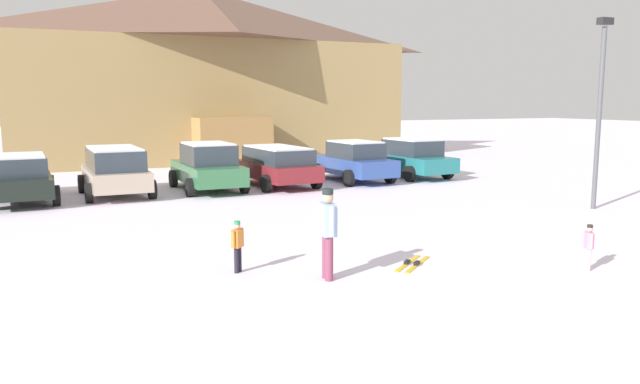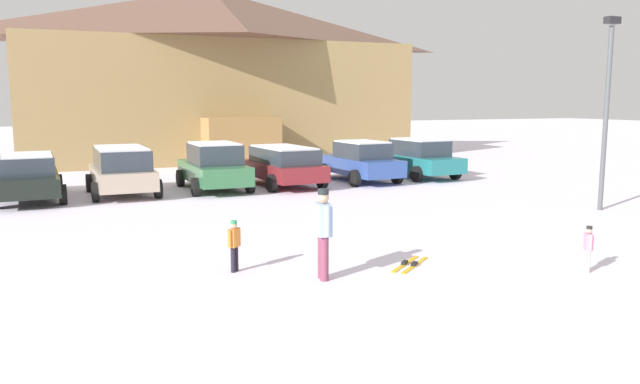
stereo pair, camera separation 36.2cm
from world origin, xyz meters
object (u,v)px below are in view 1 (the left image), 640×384
at_px(skier_adult_in_blue_parka, 328,229).
at_px(pair_of_skis, 412,263).
at_px(parked_blue_hatchback, 353,161).
at_px(parked_beige_suv, 115,170).
at_px(skier_child_in_pink_snowsuit, 589,245).
at_px(parked_black_sedan, 20,177).
at_px(parked_teal_hatchback, 410,157).
at_px(parked_green_coupe, 208,167).
at_px(lamp_post, 600,103).
at_px(parked_maroon_van, 277,164).
at_px(ski_lodge, 202,73).
at_px(skier_child_in_orange_jacket, 238,243).

relative_size(skier_adult_in_blue_parka, pair_of_skis, 1.33).
bearing_deg(parked_blue_hatchback, pair_of_skis, -112.66).
bearing_deg(parked_beige_suv, skier_child_in_pink_snowsuit, -62.79).
xyz_separation_m(parked_black_sedan, parked_teal_hatchback, (14.92, 0.27, 0.04)).
bearing_deg(pair_of_skis, parked_beige_suv, 109.53).
relative_size(parked_black_sedan, skier_child_in_pink_snowsuit, 5.33).
distance_m(parked_green_coupe, parked_teal_hatchback, 8.83).
bearing_deg(parked_green_coupe, skier_adult_in_blue_parka, -94.57).
height_order(skier_adult_in_blue_parka, skier_child_in_pink_snowsuit, skier_adult_in_blue_parka).
bearing_deg(parked_beige_suv, parked_green_coupe, -0.46).
xyz_separation_m(parked_green_coupe, lamp_post, (9.51, -8.66, 2.28)).
xyz_separation_m(parked_maroon_van, lamp_post, (6.86, -8.59, 2.31)).
relative_size(parked_black_sedan, parked_beige_suv, 1.17).
bearing_deg(ski_lodge, parked_beige_suv, -116.21).
bearing_deg(parked_blue_hatchback, skier_child_in_pink_snowsuit, -98.95).
distance_m(skier_child_in_pink_snowsuit, lamp_post, 7.98).
relative_size(ski_lodge, parked_blue_hatchback, 4.86).
height_order(skier_child_in_orange_jacket, pair_of_skis, skier_child_in_orange_jacket).
distance_m(parked_beige_suv, parked_blue_hatchback, 9.15).
xyz_separation_m(parked_green_coupe, parked_teal_hatchback, (8.82, 0.34, -0.04)).
bearing_deg(parked_green_coupe, pair_of_skis, -85.11).
relative_size(skier_adult_in_blue_parka, lamp_post, 0.30).
relative_size(parked_teal_hatchback, skier_adult_in_blue_parka, 2.78).
xyz_separation_m(parked_maroon_van, parked_blue_hatchback, (3.31, 0.11, -0.01)).
bearing_deg(skier_adult_in_blue_parka, parked_blue_hatchback, 60.17).
bearing_deg(skier_child_in_pink_snowsuit, parked_black_sedan, 125.96).
bearing_deg(ski_lodge, skier_adult_in_blue_parka, -99.53).
bearing_deg(parked_maroon_van, lamp_post, -51.39).
relative_size(parked_beige_suv, skier_child_in_pink_snowsuit, 4.55).
bearing_deg(parked_black_sedan, parked_green_coupe, -0.67).
relative_size(parked_green_coupe, skier_child_in_orange_jacket, 4.33).
bearing_deg(parked_beige_suv, parked_blue_hatchback, 0.09).
bearing_deg(lamp_post, parked_green_coupe, 137.68).
distance_m(parked_green_coupe, parked_blue_hatchback, 5.96).
height_order(parked_maroon_van, parked_blue_hatchback, parked_blue_hatchback).
relative_size(parked_maroon_van, skier_child_in_pink_snowsuit, 4.81).
xyz_separation_m(skier_child_in_orange_jacket, lamp_post, (11.81, 2.24, 2.58)).
bearing_deg(parked_green_coupe, skier_child_in_orange_jacket, -101.93).
bearing_deg(lamp_post, ski_lodge, 105.98).
xyz_separation_m(skier_child_in_pink_snowsuit, pair_of_skis, (-2.80, 1.78, -0.48)).
height_order(parked_black_sedan, skier_child_in_orange_jacket, parked_black_sedan).
height_order(parked_blue_hatchback, skier_child_in_orange_jacket, parked_blue_hatchback).
height_order(ski_lodge, parked_maroon_van, ski_lodge).
bearing_deg(skier_adult_in_blue_parka, parked_maroon_van, 73.20).
bearing_deg(skier_child_in_orange_jacket, parked_beige_suv, 94.64).
distance_m(parked_blue_hatchback, skier_adult_in_blue_parka, 13.92).
bearing_deg(pair_of_skis, skier_adult_in_blue_parka, -173.63).
bearing_deg(parked_blue_hatchback, skier_adult_in_blue_parka, -119.83).
xyz_separation_m(skier_child_in_pink_snowsuit, lamp_post, (5.70, 4.93, 2.64)).
xyz_separation_m(parked_blue_hatchback, pair_of_skis, (-4.95, -11.86, -0.80)).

